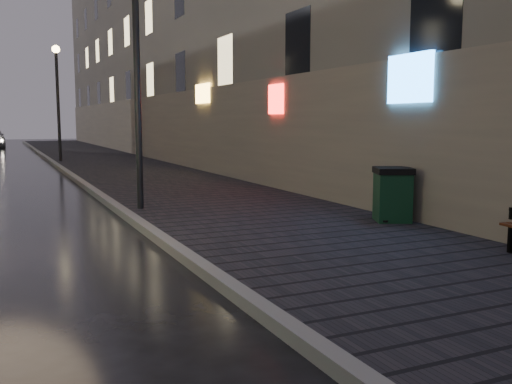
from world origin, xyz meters
The scene contains 7 objects.
ground centered at (0.00, 0.00, 0.00)m, with size 120.00×120.00×0.00m, color black.
sidewalk centered at (3.90, 21.00, 0.07)m, with size 4.60×58.00×0.15m, color black.
curb centered at (1.50, 21.00, 0.07)m, with size 0.20×58.00×0.15m, color slate.
building_near centered at (7.10, 25.00, 6.50)m, with size 1.80×50.00×13.00m, color #605B54.
lamp_near centered at (1.85, 6.00, 3.49)m, with size 0.36×0.36×5.28m.
lamp_far centered at (1.85, 22.00, 3.49)m, with size 0.36×0.36×5.28m.
trash_bin centered at (5.79, 2.50, 0.66)m, with size 0.88×0.88×1.01m.
Camera 1 is at (-0.94, -6.02, 2.03)m, focal length 40.00 mm.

